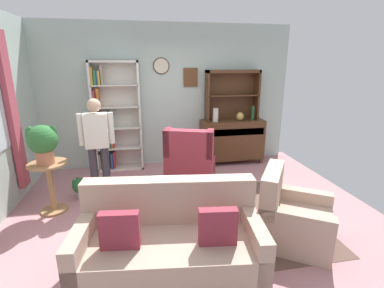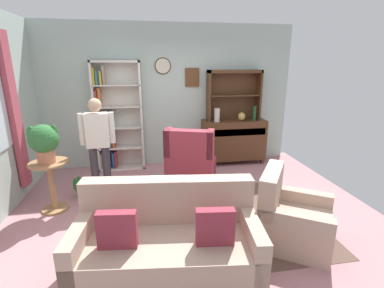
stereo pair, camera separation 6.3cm
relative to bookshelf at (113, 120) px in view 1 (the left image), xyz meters
The scene contains 18 objects.
ground_plane 2.45m from the bookshelf, 60.20° to the right, with size 5.40×4.60×0.02m, color #B27A7F.
wall_back 1.20m from the bookshelf, ahead, with size 5.00×0.09×2.80m.
area_rug 2.78m from the bookshelf, 59.66° to the right, with size 2.95×2.12×0.01m, color brown.
bookshelf is the anchor object (origin of this frame).
sideboard 2.44m from the bookshelf, ahead, with size 1.30×0.45×0.92m.
sideboard_hutch 2.45m from the bookshelf, ahead, with size 1.10×0.26×1.00m.
vase_tall 2.00m from the bookshelf, ahead, with size 0.11×0.11×0.27m, color beige.
vase_round 2.52m from the bookshelf, ahead, with size 0.15×0.15×0.17m, color tan.
bottle_wine 2.78m from the bookshelf, ahead, with size 0.07×0.07×0.30m, color #194223.
couch_floral 3.23m from the bookshelf, 76.57° to the right, with size 1.89×1.06×0.90m.
armchair_floral 3.67m from the bookshelf, 52.33° to the right, with size 1.06×1.06×0.88m.
wingback_chair 1.82m from the bookshelf, 40.72° to the right, with size 1.00×1.01×1.05m.
plant_stand 1.83m from the bookshelf, 116.45° to the right, with size 0.52×0.52×0.74m.
potted_plant_large 1.78m from the bookshelf, 116.33° to the right, with size 0.39×0.39×0.54m.
potted_plant_small 1.53m from the bookshelf, 110.56° to the right, with size 0.25×0.25×0.34m.
person_reading 1.21m from the bookshelf, 97.12° to the right, with size 0.52×0.22×1.56m.
coffee_table 2.32m from the bookshelf, 72.38° to the right, with size 0.80×0.50×0.42m.
book_stack 2.34m from the bookshelf, 69.61° to the right, with size 0.20×0.13×0.04m.
Camera 1 is at (-0.62, -3.54, 2.07)m, focal length 26.19 mm.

